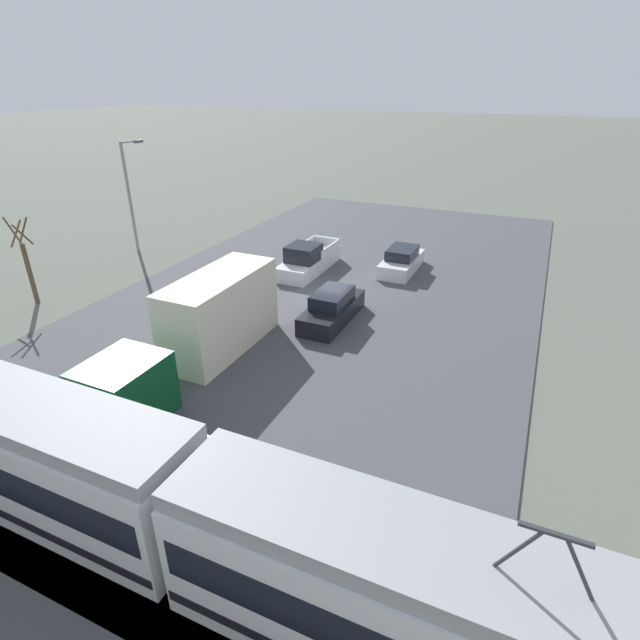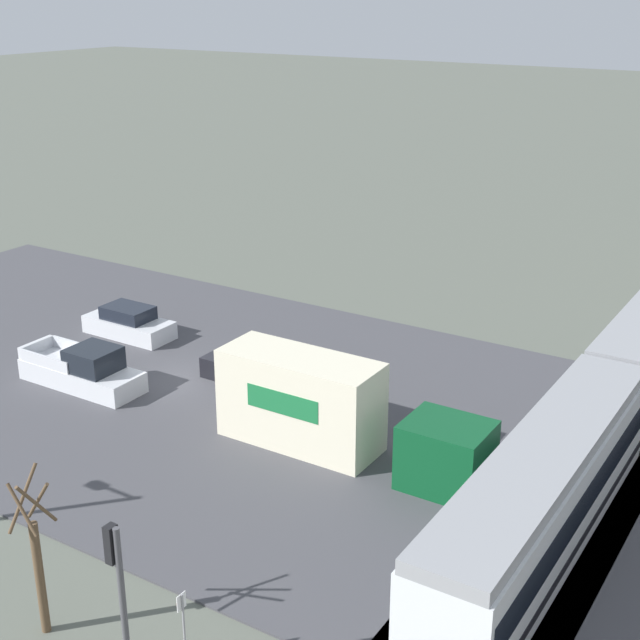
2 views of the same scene
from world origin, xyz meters
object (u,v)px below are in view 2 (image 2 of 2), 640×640
(sedan_car_0, at_px, (129,323))
(no_parking_sign, at_px, (183,622))
(sedan_car_1, at_px, (256,368))
(pickup_truck, at_px, (84,371))
(light_rail_tram, at_px, (610,404))
(traffic_light_pole, at_px, (119,587))
(street_tree, at_px, (38,562))
(box_truck, at_px, (333,412))

(sedan_car_0, xyz_separation_m, no_parking_sign, (15.52, 16.56, 0.61))
(sedan_car_1, bearing_deg, pickup_truck, -55.09)
(pickup_truck, distance_m, no_parking_sign, 17.49)
(light_rail_tram, distance_m, traffic_light_pole, 19.26)
(street_tree, distance_m, no_parking_sign, 4.10)
(box_truck, xyz_separation_m, pickup_truck, (0.72, -11.71, -0.87))
(pickup_truck, height_order, traffic_light_pole, traffic_light_pole)
(pickup_truck, bearing_deg, box_truck, 93.52)
(box_truck, xyz_separation_m, no_parking_sign, (11.01, 2.43, -0.35))
(box_truck, relative_size, traffic_light_pole, 2.19)
(sedan_car_0, bearing_deg, street_tree, -142.48)
(sedan_car_1, height_order, no_parking_sign, no_parking_sign)
(sedan_car_0, relative_size, traffic_light_pole, 0.96)
(box_truck, xyz_separation_m, sedan_car_1, (-3.37, -5.85, -0.92))
(traffic_light_pole, bearing_deg, sedan_car_0, -136.65)
(box_truck, relative_size, sedan_car_1, 2.17)
(box_truck, distance_m, sedan_car_0, 14.87)
(box_truck, bearing_deg, sedan_car_1, -119.91)
(sedan_car_0, relative_size, no_parking_sign, 2.12)
(pickup_truck, relative_size, no_parking_sign, 2.65)
(sedan_car_1, bearing_deg, box_truck, 60.09)
(sedan_car_0, bearing_deg, light_rail_tram, -86.94)
(light_rail_tram, relative_size, sedan_car_1, 6.21)
(sedan_car_0, height_order, traffic_light_pole, traffic_light_pole)
(sedan_car_0, distance_m, no_parking_sign, 22.71)
(light_rail_tram, height_order, no_parking_sign, light_rail_tram)
(box_truck, distance_m, sedan_car_1, 6.81)
(traffic_light_pole, xyz_separation_m, no_parking_sign, (-1.46, 0.53, -1.74))
(sedan_car_0, bearing_deg, sedan_car_1, -97.87)
(sedan_car_0, bearing_deg, box_truck, -107.70)
(light_rail_tram, relative_size, sedan_car_0, 6.51)
(pickup_truck, bearing_deg, light_rail_tram, 107.94)
(sedan_car_0, relative_size, street_tree, 0.95)
(box_truck, bearing_deg, traffic_light_pole, 8.65)
(light_rail_tram, xyz_separation_m, sedan_car_0, (1.19, -22.27, -1.05))
(light_rail_tram, distance_m, street_tree, 20.13)
(light_rail_tram, bearing_deg, no_parking_sign, -18.85)
(light_rail_tram, bearing_deg, pickup_truck, -72.06)
(street_tree, height_order, no_parking_sign, street_tree)
(pickup_truck, xyz_separation_m, traffic_light_pole, (11.75, 13.61, 2.26))
(traffic_light_pole, bearing_deg, light_rail_tram, 161.06)
(sedan_car_1, distance_m, traffic_light_pole, 17.78)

